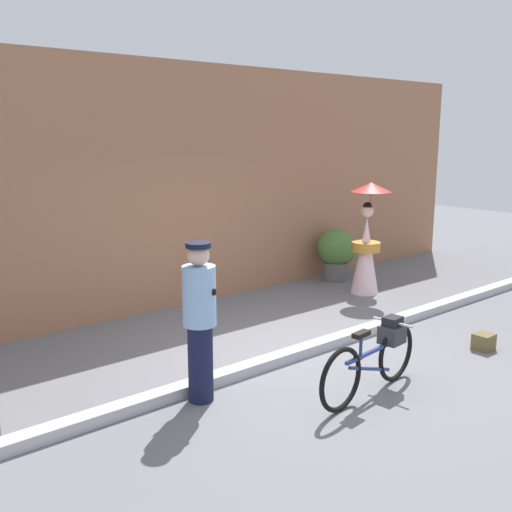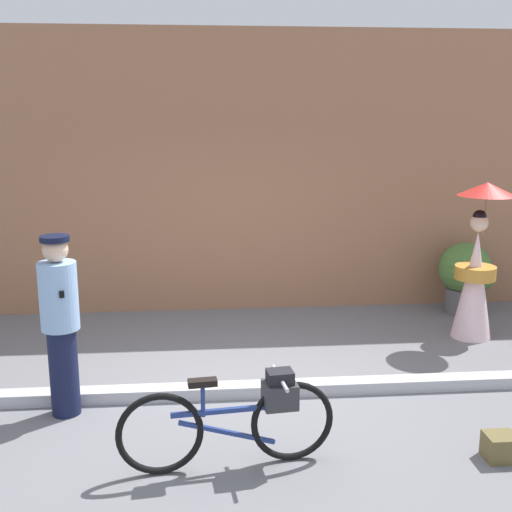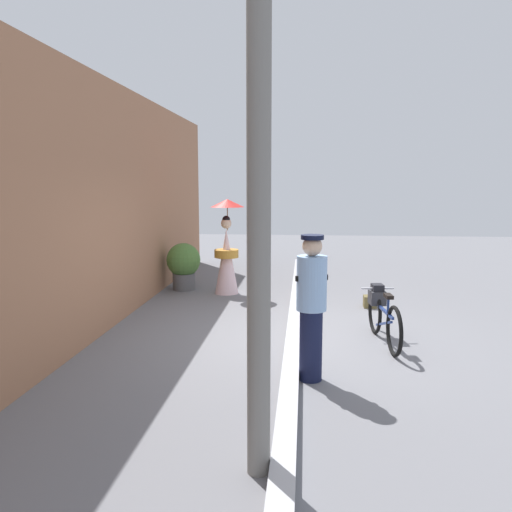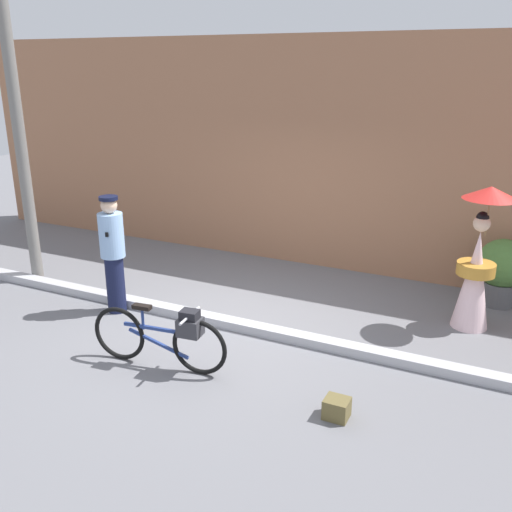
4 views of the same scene
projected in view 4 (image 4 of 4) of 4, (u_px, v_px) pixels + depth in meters
name	position (u px, v px, depth m)	size (l,w,h in m)	color
ground_plane	(231.00, 327.00, 7.60)	(30.00, 30.00, 0.00)	slate
building_wall	(314.00, 154.00, 9.57)	(14.00, 0.40, 3.81)	#9E6B4C
sidewalk_curb	(230.00, 323.00, 7.58)	(14.00, 0.20, 0.12)	#B2B2B7
bicycle_near_officer	(166.00, 336.00, 6.46)	(1.70, 0.48, 0.77)	black
person_officer	(113.00, 252.00, 7.82)	(0.34, 0.37, 1.67)	#141938
person_with_parasol	(477.00, 263.00, 7.33)	(0.68, 0.68, 1.92)	silver
potted_plant_by_door	(503.00, 269.00, 8.13)	(0.73, 0.71, 0.99)	#59595B
backpack_on_pavement	(336.00, 408.00, 5.62)	(0.25, 0.22, 0.21)	brown
utility_pole	(19.00, 131.00, 8.50)	(0.18, 0.18, 4.80)	slate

